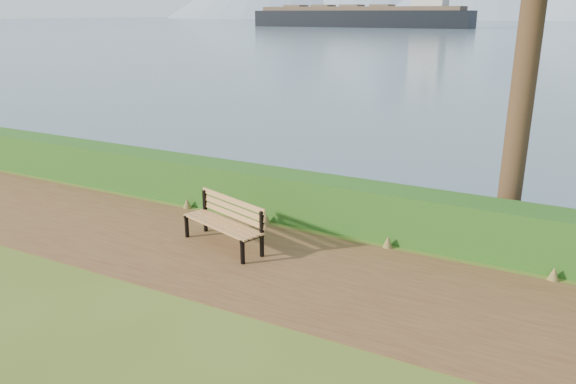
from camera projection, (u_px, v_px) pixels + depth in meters
The scene contains 5 objects.
ground at pixel (261, 272), 9.75m from camera, with size 140.00×140.00×0.00m, color #4C601B.
path at pixel (270, 265), 10.00m from camera, with size 40.00×3.40×0.01m, color brown.
hedge at pixel (324, 202), 11.78m from camera, with size 32.00×0.85×1.00m, color #1D4A15.
bench at pixel (226, 219), 10.68m from camera, with size 1.94×1.09×0.94m.
cargo_ship at pixel (366, 17), 165.04m from camera, with size 66.23×11.21×20.07m.
Camera 1 is at (4.61, -7.58, 4.30)m, focal length 35.00 mm.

